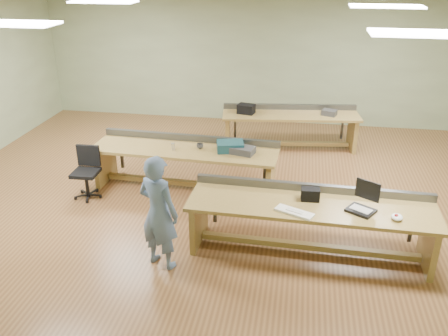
{
  "coord_description": "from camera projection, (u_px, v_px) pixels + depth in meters",
  "views": [
    {
      "loc": [
        1.2,
        -7.16,
        3.78
      ],
      "look_at": [
        0.09,
        -0.6,
        0.75
      ],
      "focal_mm": 38.0,
      "sensor_mm": 36.0,
      "label": 1
    }
  ],
  "objects": [
    {
      "name": "floor",
      "position": [
        224.0,
        193.0,
        8.17
      ],
      "size": [
        10.0,
        10.0,
        0.0
      ],
      "primitive_type": "plane",
      "color": "brown",
      "rests_on": "ground"
    },
    {
      "name": "tray_back",
      "position": [
        329.0,
        113.0,
        9.68
      ],
      "size": [
        0.34,
        0.29,
        0.11
      ],
      "primitive_type": "cube",
      "rotation": [
        0.0,
        0.0,
        -0.35
      ],
      "color": "#323234",
      "rests_on": "workbench_back"
    },
    {
      "name": "keyboard",
      "position": [
        294.0,
        212.0,
        6.05
      ],
      "size": [
        0.53,
        0.36,
        0.03
      ],
      "primitive_type": "cube",
      "rotation": [
        0.0,
        0.0,
        -0.43
      ],
      "color": "silver",
      "rests_on": "workbench_front"
    },
    {
      "name": "ceiling",
      "position": [
        224.0,
        11.0,
        6.93
      ],
      "size": [
        10.0,
        10.0,
        0.0
      ],
      "primitive_type": "plane",
      "color": "silver",
      "rests_on": "wall_back"
    },
    {
      "name": "laptop_screen",
      "position": [
        368.0,
        190.0,
        6.06
      ],
      "size": [
        0.29,
        0.19,
        0.26
      ],
      "primitive_type": "cube",
      "rotation": [
        0.0,
        0.0,
        -0.56
      ],
      "color": "black",
      "rests_on": "laptop_base"
    },
    {
      "name": "parts_bin_grey",
      "position": [
        242.0,
        150.0,
        7.84
      ],
      "size": [
        0.47,
        0.36,
        0.11
      ],
      "primitive_type": "cube",
      "rotation": [
        0.0,
        0.0,
        -0.25
      ],
      "color": "#323234",
      "rests_on": "workbench_mid"
    },
    {
      "name": "parts_bin_teal",
      "position": [
        230.0,
        146.0,
        7.94
      ],
      "size": [
        0.5,
        0.42,
        0.15
      ],
      "primitive_type": "cube",
      "rotation": [
        0.0,
        0.0,
        0.22
      ],
      "color": "#133840",
      "rests_on": "workbench_mid"
    },
    {
      "name": "person",
      "position": [
        159.0,
        213.0,
        6.0
      ],
      "size": [
        0.67,
        0.56,
        1.56
      ],
      "primitive_type": "imported",
      "rotation": [
        0.0,
        0.0,
        2.77
      ],
      "color": "slate",
      "rests_on": "floor"
    },
    {
      "name": "workbench_front",
      "position": [
        310.0,
        215.0,
        6.37
      ],
      "size": [
        3.3,
        0.96,
        0.86
      ],
      "rotation": [
        0.0,
        0.0,
        -0.03
      ],
      "color": "#9E7F42",
      "rests_on": "floor"
    },
    {
      "name": "wall_front",
      "position": [
        146.0,
        252.0,
        3.96
      ],
      "size": [
        10.0,
        0.04,
        3.0
      ],
      "primitive_type": "cube",
      "color": "#99AC82",
      "rests_on": "floor"
    },
    {
      "name": "workbench_back",
      "position": [
        290.0,
        122.0,
        9.89
      ],
      "size": [
        2.88,
        1.1,
        0.86
      ],
      "rotation": [
        0.0,
        0.0,
        0.13
      ],
      "color": "#9E7F42",
      "rests_on": "floor"
    },
    {
      "name": "workbench_mid",
      "position": [
        185.0,
        158.0,
        8.16
      ],
      "size": [
        3.22,
        1.0,
        0.86
      ],
      "rotation": [
        0.0,
        0.0,
        -0.05
      ],
      "color": "#9E7F42",
      "rests_on": "floor"
    },
    {
      "name": "mug",
      "position": [
        200.0,
        146.0,
        8.03
      ],
      "size": [
        0.12,
        0.12,
        0.09
      ],
      "primitive_type": "imported",
      "rotation": [
        0.0,
        0.0,
        0.02
      ],
      "color": "#323234",
      "rests_on": "workbench_mid"
    },
    {
      "name": "trackball_mouse",
      "position": [
        397.0,
        217.0,
        5.89
      ],
      "size": [
        0.17,
        0.19,
        0.07
      ],
      "primitive_type": "ellipsoid",
      "rotation": [
        0.0,
        0.0,
        0.19
      ],
      "color": "white",
      "rests_on": "workbench_front"
    },
    {
      "name": "wall_back",
      "position": [
        252.0,
        59.0,
        11.15
      ],
      "size": [
        10.0,
        0.04,
        3.0
      ],
      "primitive_type": "cube",
      "color": "#99AC82",
      "rests_on": "floor"
    },
    {
      "name": "camera_bag",
      "position": [
        310.0,
        194.0,
        6.34
      ],
      "size": [
        0.25,
        0.17,
        0.17
      ],
      "primitive_type": "cube",
      "rotation": [
        0.0,
        0.0,
        0.04
      ],
      "color": "black",
      "rests_on": "workbench_front"
    },
    {
      "name": "storage_box_back",
      "position": [
        246.0,
        109.0,
        9.78
      ],
      "size": [
        0.38,
        0.31,
        0.19
      ],
      "primitive_type": "cube",
      "rotation": [
        0.0,
        0.0,
        -0.22
      ],
      "color": "black",
      "rests_on": "workbench_back"
    },
    {
      "name": "task_chair",
      "position": [
        87.0,
        179.0,
        7.96
      ],
      "size": [
        0.48,
        0.48,
        0.87
      ],
      "rotation": [
        0.0,
        0.0,
        0.03
      ],
      "color": "black",
      "rests_on": "floor"
    },
    {
      "name": "fluor_panels",
      "position": [
        224.0,
        14.0,
        6.95
      ],
      "size": [
        6.2,
        3.5,
        0.03
      ],
      "color": "white",
      "rests_on": "ceiling"
    },
    {
      "name": "laptop_base",
      "position": [
        361.0,
        210.0,
        6.08
      ],
      "size": [
        0.43,
        0.41,
        0.04
      ],
      "primitive_type": "cube",
      "rotation": [
        0.0,
        0.0,
        -0.56
      ],
      "color": "black",
      "rests_on": "workbench_front"
    },
    {
      "name": "drinks_can",
      "position": [
        173.0,
        147.0,
        7.98
      ],
      "size": [
        0.07,
        0.07,
        0.12
      ],
      "primitive_type": "cylinder",
      "rotation": [
        0.0,
        0.0,
        -0.04
      ],
      "color": "silver",
      "rests_on": "workbench_mid"
    }
  ]
}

